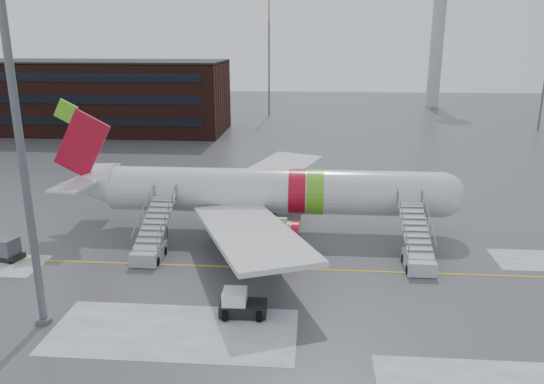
# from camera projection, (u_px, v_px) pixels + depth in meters

# --- Properties ---
(ground) EXTENTS (260.00, 260.00, 0.00)m
(ground) POSITION_uv_depth(u_px,v_px,m) (288.00, 263.00, 39.28)
(ground) COLOR #494C4F
(ground) RESTS_ON ground
(airliner) EXTENTS (35.03, 32.97, 11.18)m
(airliner) POSITION_uv_depth(u_px,v_px,m) (263.00, 192.00, 45.25)
(airliner) COLOR silver
(airliner) RESTS_ON ground
(airstair_fwd) EXTENTS (2.05, 7.70, 3.48)m
(airstair_fwd) POSITION_uv_depth(u_px,v_px,m) (417.00, 251.00, 38.75)
(airstair_fwd) COLOR #BABEC2
(airstair_fwd) RESTS_ON ground
(airstair_aft) EXTENTS (2.05, 7.70, 3.48)m
(airstair_aft) POSITION_uv_depth(u_px,v_px,m) (151.00, 243.00, 40.25)
(airstair_aft) COLOR #A1A4A8
(airstair_aft) RESTS_ON ground
(pushback_tug) EXTENTS (2.86, 2.19, 1.61)m
(pushback_tug) POSITION_uv_depth(u_px,v_px,m) (240.00, 304.00, 31.77)
(pushback_tug) COLOR black
(pushback_tug) RESTS_ON ground
(uld_container) EXTENTS (2.34, 1.93, 1.68)m
(uld_container) POSITION_uv_depth(u_px,v_px,m) (7.00, 250.00, 39.75)
(uld_container) COLOR black
(uld_container) RESTS_ON ground
(light_mast_near) EXTENTS (1.20, 1.20, 27.35)m
(light_mast_near) POSITION_uv_depth(u_px,v_px,m) (11.00, 78.00, 27.17)
(light_mast_near) COLOR #595B60
(light_mast_near) RESTS_ON ground
(terminal_building) EXTENTS (62.00, 16.11, 12.30)m
(terminal_building) POSITION_uv_depth(u_px,v_px,m) (50.00, 96.00, 93.56)
(terminal_building) COLOR #3F1E16
(terminal_building) RESTS_ON ground
(control_tower) EXTENTS (6.40, 6.40, 30.00)m
(control_tower) POSITION_uv_depth(u_px,v_px,m) (438.00, 25.00, 122.64)
(control_tower) COLOR #B2B5BA
(control_tower) RESTS_ON ground
(light_mast_far_n) EXTENTS (1.20, 1.20, 24.25)m
(light_mast_far_n) POSITION_uv_depth(u_px,v_px,m) (269.00, 49.00, 110.64)
(light_mast_far_n) COLOR #595B60
(light_mast_far_n) RESTS_ON ground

